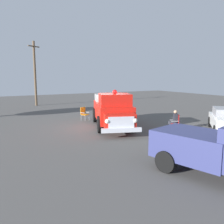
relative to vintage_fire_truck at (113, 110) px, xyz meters
The scene contains 7 objects.
ground_plane 1.36m from the vintage_fire_truck, behind, with size 60.00×60.00×0.00m, color #514F4C.
vintage_fire_truck is the anchor object (origin of this frame).
parked_pickup 9.01m from the vintage_fire_truck, 95.39° to the right, with size 2.99×5.10×1.90m.
lawn_chair_near_truck 4.20m from the vintage_fire_truck, 42.32° to the right, with size 0.67×0.67×1.02m.
lawn_chair_by_car 3.41m from the vintage_fire_truck, 102.04° to the left, with size 0.64×0.64×1.02m.
spectator_seated 4.05m from the vintage_fire_truck, 42.68° to the right, with size 0.65×0.59×1.29m.
utility_pole 15.01m from the vintage_fire_truck, 97.40° to the left, with size 1.46×1.07×7.32m.
Camera 1 is at (-7.23, -13.83, 3.46)m, focal length 38.39 mm.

